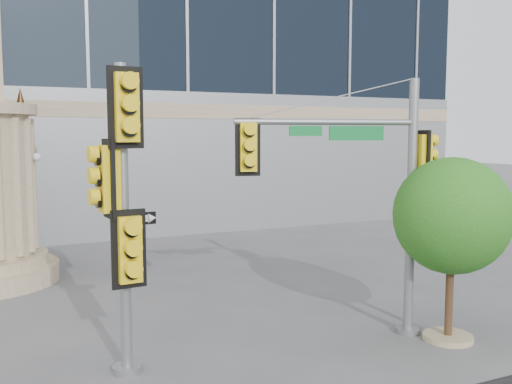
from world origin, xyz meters
name	(u,v)px	position (x,y,z in m)	size (l,w,h in m)	color
ground	(324,360)	(0.00, 0.00, 0.00)	(120.00, 120.00, 0.00)	#545456
main_signal_pole	(368,179)	(1.47, 0.70, 3.35)	(4.13, 1.26, 5.40)	slate
secondary_signal_pole	(122,196)	(-3.55, 0.88, 3.21)	(0.96, 0.71, 5.47)	slate
street_tree	(453,220)	(2.94, -0.17, 2.50)	(2.44, 2.38, 3.80)	#9C8A69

